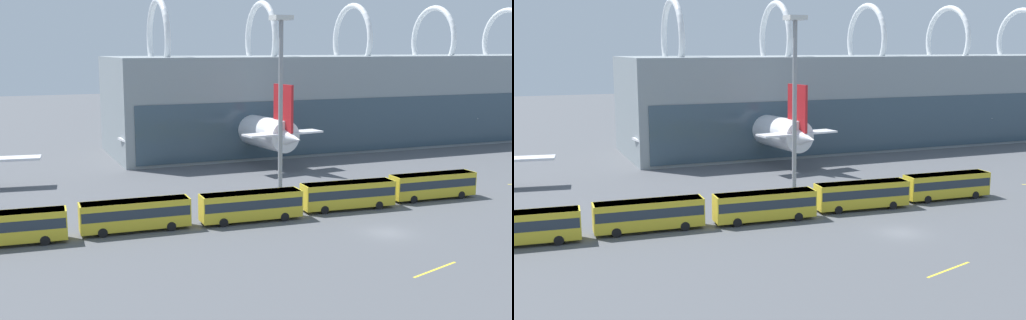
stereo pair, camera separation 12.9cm
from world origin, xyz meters
The scene contains 12 objects.
ground_plane centered at (0.00, 0.00, 0.00)m, with size 440.00×440.00×0.00m, color #515459.
terminal_building centered at (58.86, 57.76, 9.16)m, with size 155.45×24.66×28.03m.
airliner_at_gate_far centered at (1.97, 51.38, 5.42)m, with size 42.99×42.46×13.70m.
airliner_parked_remote centered at (54.98, 60.85, 5.37)m, with size 32.84×33.30×14.13m.
shuttle_bus_0 centered at (-37.49, 10.56, 1.97)m, with size 11.77×3.40×3.36m.
shuttle_bus_1 centered at (-24.60, 10.70, 1.97)m, with size 11.72×3.10×3.36m.
shuttle_bus_2 centered at (-11.72, 9.68, 1.97)m, with size 11.74×3.20×3.36m.
shuttle_bus_3 centered at (1.16, 10.31, 1.97)m, with size 11.77×3.41×3.36m.
shuttle_bus_4 centered at (14.05, 10.85, 1.97)m, with size 11.72×3.08×3.36m.
floodlight_mast centered at (-1.55, 24.22, 15.37)m, with size 2.56×2.56×23.60m.
lane_stripe_0 centered at (-2.55, -11.32, 0.00)m, with size 6.24×0.25×0.01m, color yellow.
lane_stripe_2 centered at (-7.74, 13.03, 0.00)m, with size 9.89×0.25×0.01m, color yellow.
Camera 2 is at (-37.63, -55.51, 19.43)m, focal length 45.00 mm.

